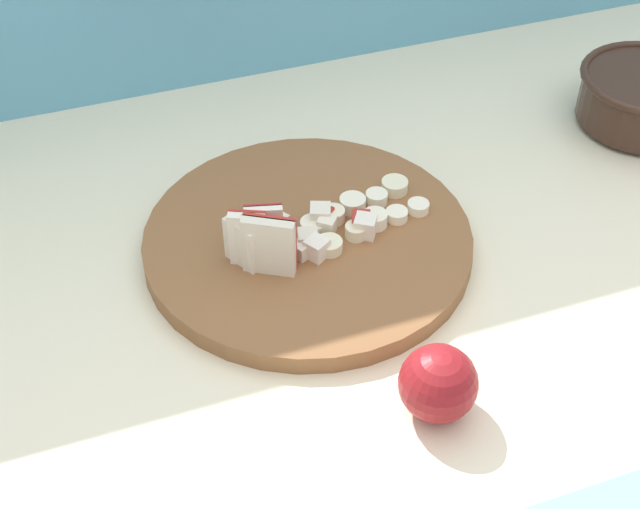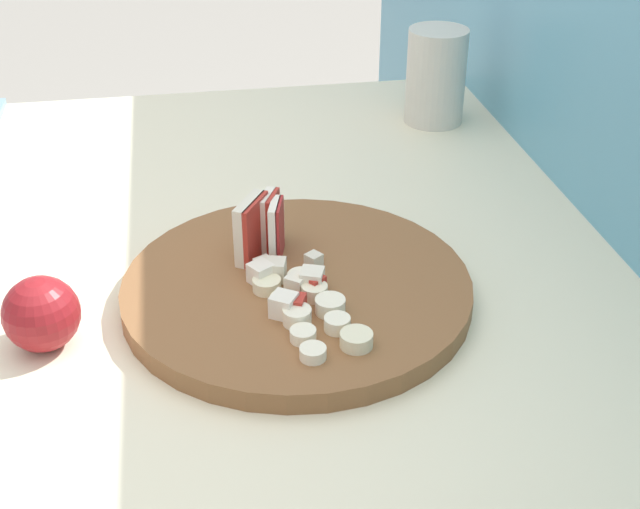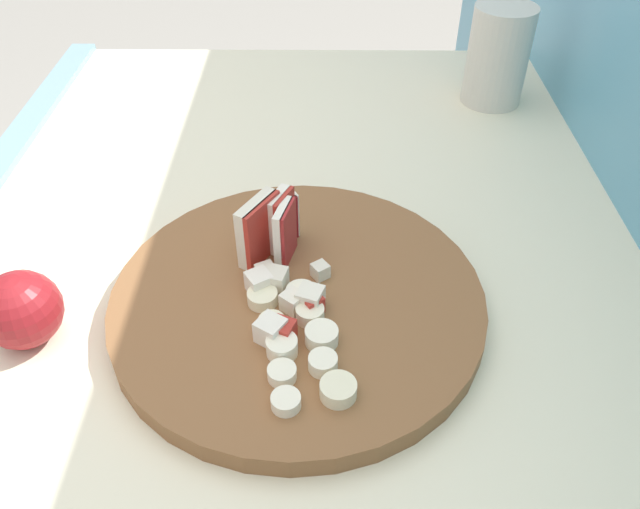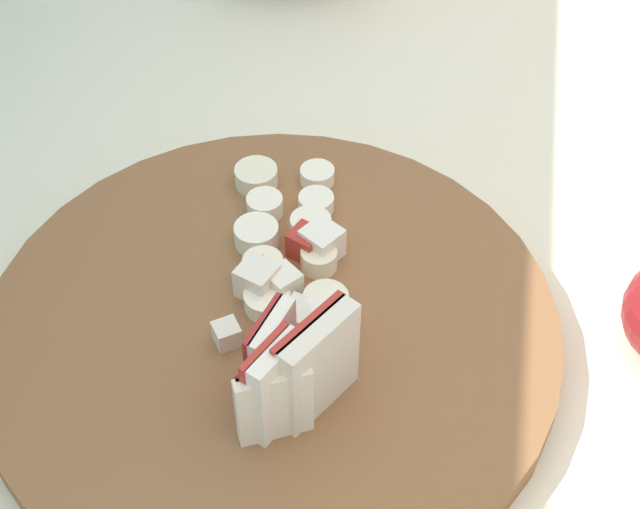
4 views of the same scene
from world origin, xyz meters
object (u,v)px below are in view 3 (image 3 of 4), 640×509
(whole_apple, at_px, (21,310))
(apple_wedge_fan, at_px, (273,227))
(cutting_board, at_px, (298,301))
(small_jar, at_px, (498,56))
(apple_dice_pile, at_px, (285,299))
(banana_slice_rows, at_px, (299,340))

(whole_apple, bearing_deg, apple_wedge_fan, 114.42)
(apple_wedge_fan, xyz_separation_m, whole_apple, (0.10, -0.21, -0.02))
(cutting_board, height_order, whole_apple, whole_apple)
(apple_wedge_fan, distance_m, small_jar, 0.46)
(apple_dice_pile, bearing_deg, banana_slice_rows, 17.72)
(banana_slice_rows, bearing_deg, apple_dice_pile, -162.28)
(cutting_board, bearing_deg, apple_dice_pile, -29.95)
(cutting_board, relative_size, whole_apple, 4.94)
(whole_apple, bearing_deg, cutting_board, 98.78)
(whole_apple, bearing_deg, apple_dice_pile, 94.66)
(apple_dice_pile, relative_size, small_jar, 0.77)
(whole_apple, bearing_deg, banana_slice_rows, 83.76)
(apple_wedge_fan, xyz_separation_m, apple_dice_pile, (0.08, 0.01, -0.02))
(banana_slice_rows, bearing_deg, cutting_board, -176.48)
(small_jar, bearing_deg, cutting_board, -31.90)
(apple_wedge_fan, distance_m, banana_slice_rows, 0.13)
(cutting_board, bearing_deg, small_jar, 148.10)
(cutting_board, distance_m, apple_dice_pile, 0.03)
(cutting_board, relative_size, small_jar, 2.57)
(cutting_board, relative_size, banana_slice_rows, 2.43)
(apple_dice_pile, relative_size, banana_slice_rows, 0.73)
(apple_wedge_fan, xyz_separation_m, banana_slice_rows, (0.12, 0.03, -0.02))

